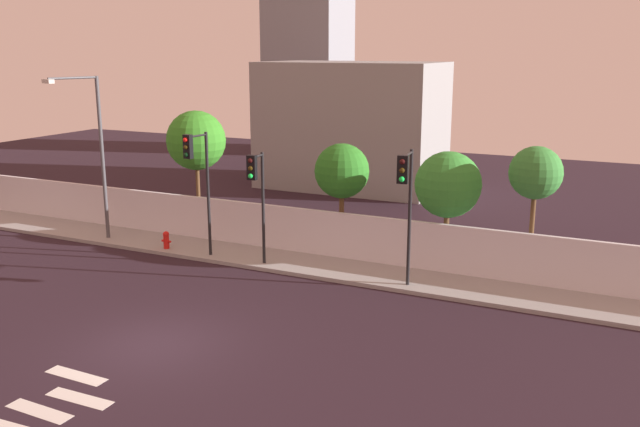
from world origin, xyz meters
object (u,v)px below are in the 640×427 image
Objects in this scene: traffic_light_center at (406,191)px; traffic_light_left at (257,185)px; roadside_tree_leftmost at (196,141)px; roadside_tree_midright at (448,185)px; street_lamp_curbside at (95,144)px; roadside_tree_midleft at (342,171)px; roadside_tree_rightmost at (536,174)px; fire_hydrant at (166,239)px; traffic_light_right at (198,169)px.

traffic_light_left is at bearing 176.98° from traffic_light_center.
roadside_tree_leftmost is 11.49m from roadside_tree_midright.
traffic_light_left is at bearing -2.62° from street_lamp_curbside.
traffic_light_left is 0.96× the size of roadside_tree_midleft.
roadside_tree_leftmost reaches higher than traffic_light_center.
roadside_tree_leftmost reaches higher than traffic_light_left.
roadside_tree_rightmost is (14.59, 0.00, -0.34)m from roadside_tree_leftmost.
traffic_light_center is at bearing -4.00° from fire_hydrant.
roadside_tree_leftmost reaches higher than fire_hydrant.
traffic_light_left is at bearing -5.23° from fire_hydrant.
street_lamp_curbside reaches higher than roadside_tree_midleft.
traffic_light_right is 1.10× the size of roadside_tree_midright.
traffic_light_right is at bearing -178.57° from traffic_light_left.
traffic_light_center is (5.85, -0.31, 0.35)m from traffic_light_left.
traffic_light_left is 5.87m from traffic_light_center.
fire_hydrant is at bearing -163.68° from roadside_tree_midright.
traffic_light_right is at bearing -157.34° from roadside_tree_midright.
street_lamp_curbside is 9.53× the size of fire_hydrant.
traffic_light_center is 3.95m from roadside_tree_midright.
traffic_light_center reaches higher than fire_hydrant.
fire_hydrant is 0.13× the size of roadside_tree_leftmost.
roadside_tree_leftmost is at bearing 48.69° from street_lamp_curbside.
roadside_tree_midright is at bearing 22.66° from traffic_light_right.
roadside_tree_leftmost is at bearing -180.00° from roadside_tree_midright.
street_lamp_curbside is 4.30m from roadside_tree_leftmost.
roadside_tree_rightmost is at bearing 0.00° from roadside_tree_midleft.
roadside_tree_leftmost is (-0.60, 3.18, 3.66)m from fire_hydrant.
roadside_tree_midleft is at bearing 135.78° from traffic_light_center.
traffic_light_left is 0.90× the size of traffic_light_center.
roadside_tree_rightmost is (11.93, 3.67, 0.14)m from traffic_light_right.
street_lamp_curbside is at bearing -169.50° from roadside_tree_rightmost.
roadside_tree_leftmost reaches higher than roadside_tree_midright.
roadside_tree_rightmost is at bearing 0.00° from roadside_tree_midright.
traffic_light_right is (-8.42, 0.25, 0.08)m from traffic_light_center.
traffic_light_center is at bearing -131.83° from roadside_tree_rightmost.
traffic_light_center is 5.61m from roadside_tree_midleft.
roadside_tree_leftmost is 1.14× the size of roadside_tree_rightmost.
street_lamp_curbside is (-13.93, 0.68, 0.64)m from traffic_light_center.
fire_hydrant is at bearing -153.88° from roadside_tree_midleft.
street_lamp_curbside is 1.56× the size of roadside_tree_midright.
roadside_tree_leftmost reaches higher than roadside_tree_midleft.
roadside_tree_rightmost reaches higher than roadside_tree_midright.
roadside_tree_leftmost is at bearing 100.63° from fire_hydrant.
traffic_light_left is 10.04m from roadside_tree_rightmost.
roadside_tree_midleft is (-4.02, 3.91, -0.28)m from traffic_light_center.
roadside_tree_midleft is (4.41, 3.67, -0.36)m from traffic_light_right.
traffic_light_right reaches higher than traffic_light_center.
roadside_tree_leftmost is (-2.67, 3.67, 0.48)m from traffic_light_right.
traffic_light_right is (-2.57, -0.06, 0.43)m from traffic_light_left.
roadside_tree_leftmost is 1.23× the size of roadside_tree_midleft.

